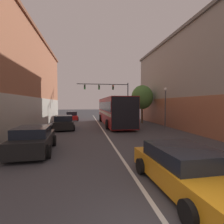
{
  "coord_description": "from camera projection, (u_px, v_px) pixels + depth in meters",
  "views": [
    {
      "loc": [
        -1.68,
        -2.52,
        2.55
      ],
      "look_at": [
        1.2,
        16.35,
        1.67
      ],
      "focal_mm": 28.0,
      "sensor_mm": 36.0,
      "label": 1
    }
  ],
  "objects": [
    {
      "name": "lane_center_line",
      "position": [
        101.0,
        128.0,
        18.55
      ],
      "size": [
        0.14,
        43.79,
        0.01
      ],
      "color": "silver",
      "rests_on": "ground_plane"
    },
    {
      "name": "bus",
      "position": [
        114.0,
        110.0,
        21.52
      ],
      "size": [
        2.97,
        12.53,
        3.27
      ],
      "rotation": [
        0.0,
        0.0,
        1.57
      ],
      "color": "maroon",
      "rests_on": "ground_plane"
    },
    {
      "name": "hatchback_foreground",
      "position": [
        187.0,
        169.0,
        5.24
      ],
      "size": [
        2.28,
        4.6,
        1.22
      ],
      "rotation": [
        0.0,
        0.0,
        1.62
      ],
      "color": "orange",
      "rests_on": "ground_plane"
    },
    {
      "name": "parked_car_left_near",
      "position": [
        63.0,
        123.0,
        17.5
      ],
      "size": [
        2.43,
        4.12,
        1.41
      ],
      "rotation": [
        0.0,
        0.0,
        1.68
      ],
      "color": "black",
      "rests_on": "ground_plane"
    },
    {
      "name": "parked_car_left_mid",
      "position": [
        71.0,
        116.0,
        27.17
      ],
      "size": [
        2.3,
        4.6,
        1.39
      ],
      "rotation": [
        0.0,
        0.0,
        1.68
      ],
      "color": "red",
      "rests_on": "ground_plane"
    },
    {
      "name": "parked_car_left_far",
      "position": [
        33.0,
        140.0,
        9.15
      ],
      "size": [
        2.23,
        4.22,
        1.37
      ],
      "rotation": [
        0.0,
        0.0,
        1.64
      ],
      "color": "black",
      "rests_on": "ground_plane"
    },
    {
      "name": "traffic_signal_gantry",
      "position": [
        111.0,
        92.0,
        30.48
      ],
      "size": [
        9.0,
        0.36,
        6.28
      ],
      "color": "black",
      "rests_on": "ground_plane"
    },
    {
      "name": "street_lamp",
      "position": [
        165.0,
        104.0,
        17.38
      ],
      "size": [
        0.34,
        0.34,
        4.18
      ],
      "color": "#47474C",
      "rests_on": "ground_plane"
    },
    {
      "name": "street_tree_near",
      "position": [
        142.0,
        97.0,
        23.33
      ],
      "size": [
        2.9,
        2.61,
        5.06
      ],
      "color": "brown",
      "rests_on": "ground_plane"
    }
  ]
}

